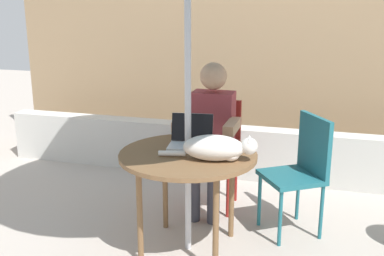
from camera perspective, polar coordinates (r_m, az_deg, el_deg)
name	(u,v)px	position (r m, az deg, el deg)	size (l,w,h in m)	color
ground_plane	(188,248)	(3.54, -0.45, -14.17)	(14.00, 14.00, 0.00)	#ADA399
fence_back	(244,69)	(5.28, 6.27, 7.06)	(5.35, 0.08, 1.97)	#937756
planter_wall_low	(230,151)	(4.77, 4.57, -2.82)	(4.81, 0.20, 0.51)	beige
patio_table	(188,162)	(3.27, -0.48, -4.11)	(0.95, 0.95, 0.72)	brown
chair_occupied	(215,144)	(4.06, 2.79, -1.92)	(0.40, 0.40, 0.91)	maroon
chair_empty	(302,165)	(3.66, 13.05, -4.33)	(0.55, 0.55, 0.91)	#1E606B
person_seated	(211,130)	(3.87, 2.29, -0.22)	(0.48, 0.48, 1.25)	maroon
laptop	(191,136)	(3.41, -0.10, -1.00)	(0.33, 0.29, 0.21)	silver
cat	(218,148)	(3.08, 3.09, -2.43)	(0.65, 0.25, 0.17)	silver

